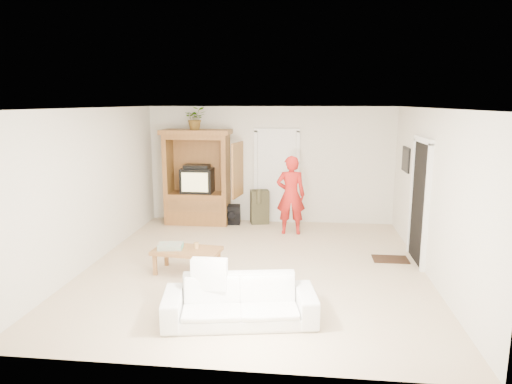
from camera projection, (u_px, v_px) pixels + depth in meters
floor at (255, 267)px, 7.59m from camera, size 6.00×6.00×0.00m
ceiling at (255, 108)px, 7.08m from camera, size 6.00×6.00×0.00m
wall_back at (270, 165)px, 10.26m from camera, size 5.50×0.00×5.50m
wall_front at (220, 249)px, 4.41m from camera, size 5.50×0.00×5.50m
wall_left at (92, 187)px, 7.63m from camera, size 0.00×6.00×6.00m
wall_right at (432, 194)px, 7.04m from camera, size 0.00×6.00×6.00m
armoire at (199, 183)px, 10.18m from camera, size 1.82×1.14×2.10m
door_back at (277, 178)px, 10.27m from camera, size 0.85×0.05×2.04m
doorway_right at (420, 203)px, 7.68m from camera, size 0.05×0.90×2.04m
framed_picture at (406, 159)px, 8.83m from camera, size 0.03×0.60×0.48m
doormat at (390, 259)px, 7.92m from camera, size 0.60×0.40×0.02m
plant at (195, 118)px, 9.87m from camera, size 0.52×0.48×0.49m
man at (291, 195)px, 9.36m from camera, size 0.61×0.42×1.63m
sofa at (240, 301)px, 5.65m from camera, size 1.97×1.04×0.55m
coffee_table at (187, 252)px, 7.27m from camera, size 1.11×0.69×0.39m
towel at (171, 246)px, 7.28m from camera, size 0.41×0.32×0.08m
candle at (196, 245)px, 7.28m from camera, size 0.08×0.08×0.10m
backpack_black at (232, 215)px, 10.16m from camera, size 0.36×0.23×0.43m
backpack_olive at (260, 207)px, 10.25m from camera, size 0.46×0.39×0.76m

